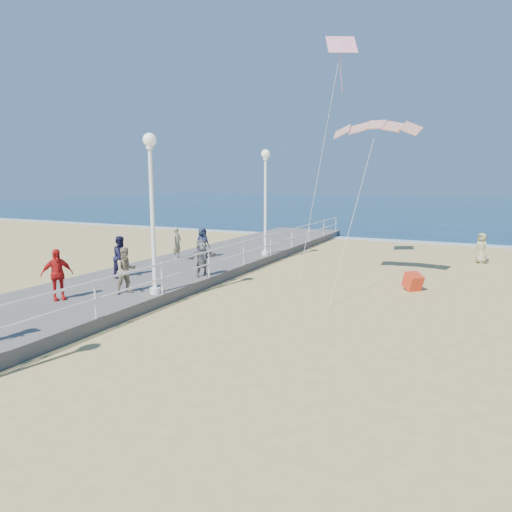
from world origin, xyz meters
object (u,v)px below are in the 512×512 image
at_px(spectator_5, 202,258).
at_px(spectator_7, 121,257).
at_px(spectator_4, 202,243).
at_px(box_kite, 413,283).
at_px(lamp_post_far, 265,191).
at_px(spectator_1, 126,271).
at_px(spectator_6, 177,243).
at_px(beach_walker_c, 481,248).
at_px(lamp_post_mid, 152,197).
at_px(spectator_3, 57,275).

bearing_deg(spectator_5, spectator_7, 148.60).
bearing_deg(spectator_4, box_kite, -69.15).
height_order(lamp_post_far, spectator_5, lamp_post_far).
height_order(spectator_1, spectator_6, spectator_1).
distance_m(lamp_post_far, beach_walker_c, 11.41).
relative_size(spectator_7, beach_walker_c, 1.05).
height_order(lamp_post_mid, spectator_3, lamp_post_mid).
distance_m(lamp_post_mid, beach_walker_c, 17.15).
distance_m(lamp_post_mid, spectator_3, 3.90).
relative_size(spectator_6, box_kite, 2.59).
height_order(spectator_1, spectator_7, spectator_7).
bearing_deg(box_kite, spectator_6, 136.47).
distance_m(lamp_post_mid, spectator_6, 7.38).
bearing_deg(spectator_5, spectator_6, 78.50).
distance_m(spectator_4, spectator_6, 1.24).
relative_size(spectator_1, spectator_6, 1.02).
height_order(spectator_4, beach_walker_c, spectator_4).
relative_size(lamp_post_far, beach_walker_c, 3.40).
bearing_deg(lamp_post_mid, spectator_7, 151.39).
xyz_separation_m(lamp_post_mid, beach_walker_c, (10.04, 13.61, -2.88)).
bearing_deg(spectator_3, spectator_1, -9.52).
height_order(lamp_post_mid, spectator_7, lamp_post_mid).
height_order(lamp_post_far, spectator_4, lamp_post_far).
distance_m(spectator_1, beach_walker_c, 17.76).
relative_size(spectator_5, beach_walker_c, 0.97).
bearing_deg(spectator_4, spectator_3, -153.38).
relative_size(lamp_post_far, spectator_1, 3.37).
xyz_separation_m(lamp_post_far, spectator_3, (-2.28, -11.03, -2.43)).
relative_size(spectator_5, spectator_6, 0.98).
bearing_deg(box_kite, lamp_post_far, 115.33).
bearing_deg(spectator_1, spectator_7, 74.22).
xyz_separation_m(lamp_post_mid, box_kite, (7.66, 5.93, -3.36)).
relative_size(lamp_post_mid, spectator_4, 3.53).
bearing_deg(lamp_post_mid, beach_walker_c, 53.58).
bearing_deg(spectator_6, spectator_4, -53.77).
bearing_deg(lamp_post_mid, spectator_1, -156.06).
bearing_deg(box_kite, spectator_1, 173.66).
xyz_separation_m(spectator_4, spectator_6, (-0.99, -0.74, 0.02)).
relative_size(lamp_post_mid, lamp_post_far, 1.00).
distance_m(spectator_3, box_kite, 12.77).
height_order(spectator_4, spectator_6, spectator_6).
distance_m(spectator_1, spectator_3, 2.16).
distance_m(lamp_post_mid, lamp_post_far, 9.00).
xyz_separation_m(spectator_6, box_kite, (11.06, -0.13, -0.88)).
height_order(spectator_3, box_kite, spectator_3).
relative_size(spectator_3, spectator_4, 1.11).
relative_size(spectator_4, spectator_6, 0.97).
height_order(spectator_6, box_kite, spectator_6).
height_order(spectator_1, spectator_3, spectator_3).
xyz_separation_m(lamp_post_far, spectator_5, (-0.05, -5.94, -2.50)).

